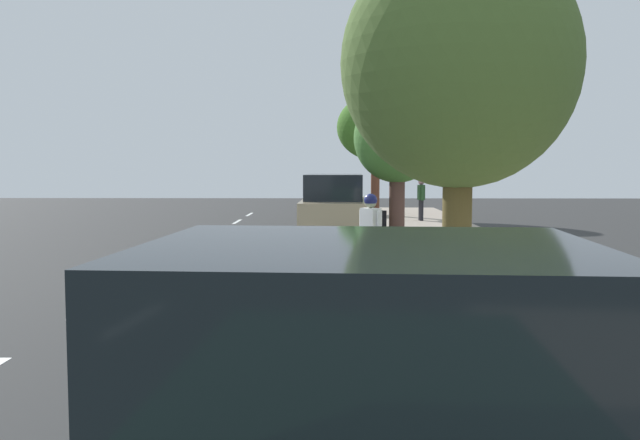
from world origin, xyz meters
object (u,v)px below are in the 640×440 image
parked_suv_tan_second (334,206)px  bicycle_at_curb (360,257)px  pedestrian_on_phone (421,197)px  cyclist_with_backpack (372,227)px  street_tree_mid_block (397,139)px  street_tree_far_end (376,128)px  street_tree_near_cyclist (459,65)px  parked_sedan_white_mid (332,199)px

parked_suv_tan_second → bicycle_at_curb: parked_suv_tan_second is taller
parked_suv_tan_second → pedestrian_on_phone: 6.90m
cyclist_with_backpack → bicycle_at_curb: bearing=116.9°
street_tree_mid_block → pedestrian_on_phone: size_ratio=2.63×
bicycle_at_curb → pedestrian_on_phone: pedestrian_on_phone is taller
parked_suv_tan_second → street_tree_far_end: (1.82, 9.32, 2.85)m
street_tree_mid_block → street_tree_far_end: street_tree_far_end is taller
street_tree_mid_block → cyclist_with_backpack: bearing=-99.7°
cyclist_with_backpack → street_tree_mid_block: size_ratio=0.40×
street_tree_near_cyclist → parked_sedan_white_mid: bearing=95.2°
parked_sedan_white_mid → street_tree_far_end: street_tree_far_end is taller
parked_suv_tan_second → street_tree_far_end: bearing=78.9°
parked_sedan_white_mid → pedestrian_on_phone: size_ratio=2.78×
parked_sedan_white_mid → street_tree_mid_block: street_tree_mid_block is taller
parked_sedan_white_mid → pedestrian_on_phone: (3.45, -3.97, 0.28)m
street_tree_far_end → street_tree_mid_block: bearing=-90.0°
pedestrian_on_phone → street_tree_mid_block: bearing=-102.9°
parked_suv_tan_second → bicycle_at_curb: 6.90m
pedestrian_on_phone → street_tree_near_cyclist: bearing=-95.4°
bicycle_at_curb → parked_suv_tan_second: bearing=94.2°
parked_suv_tan_second → street_tree_near_cyclist: street_tree_near_cyclist is taller
street_tree_far_end → parked_suv_tan_second: bearing=-101.1°
bicycle_at_curb → street_tree_far_end: street_tree_far_end is taller
parked_sedan_white_mid → cyclist_with_backpack: bearing=-87.4°
parked_sedan_white_mid → bicycle_at_curb: 16.84m
parked_suv_tan_second → parked_sedan_white_mid: parked_suv_tan_second is taller
parked_suv_tan_second → street_tree_near_cyclist: (1.82, -10.54, 2.70)m
bicycle_at_curb → street_tree_far_end: size_ratio=0.26×
street_tree_mid_block → street_tree_far_end: size_ratio=0.81×
street_tree_near_cyclist → street_tree_mid_block: bearing=90.0°
street_tree_far_end → pedestrian_on_phone: size_ratio=3.24×
parked_suv_tan_second → cyclist_with_backpack: size_ratio=2.79×
parked_sedan_white_mid → pedestrian_on_phone: bearing=-48.9°
parked_sedan_white_mid → bicycle_at_curb: size_ratio=3.33×
parked_suv_tan_second → pedestrian_on_phone: parked_suv_tan_second is taller
bicycle_at_curb → cyclist_with_backpack: size_ratio=0.79×
pedestrian_on_phone → cyclist_with_backpack: bearing=-101.4°
parked_suv_tan_second → street_tree_mid_block: street_tree_mid_block is taller
cyclist_with_backpack → street_tree_far_end: street_tree_far_end is taller
bicycle_at_curb → street_tree_far_end: bearing=85.3°
bicycle_at_curb → pedestrian_on_phone: size_ratio=0.83×
street_tree_mid_block → street_tree_near_cyclist: bearing=-90.0°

